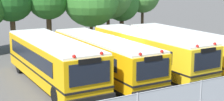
% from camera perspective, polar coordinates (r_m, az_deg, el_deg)
% --- Properties ---
extents(ground_plane, '(160.00, 160.00, 0.00)m').
position_cam_1_polar(ground_plane, '(22.62, 2.20, -3.72)').
color(ground_plane, '#514F4C').
extents(school_bus_0, '(2.64, 10.36, 2.75)m').
position_cam_1_polar(school_bus_0, '(20.24, -10.02, -1.50)').
color(school_bus_0, '#EAA80C').
rests_on(school_bus_0, ground_plane).
extents(school_bus_1, '(2.52, 10.83, 2.59)m').
position_cam_1_polar(school_bus_1, '(21.34, -1.54, -0.87)').
color(school_bus_1, '#EAA80C').
rests_on(school_bus_1, ground_plane).
extents(school_bus_2, '(2.63, 10.97, 2.67)m').
position_cam_1_polar(school_bus_2, '(23.06, 6.11, 0.12)').
color(school_bus_2, yellow).
rests_on(school_bus_2, ground_plane).
extents(school_bus_3, '(2.77, 11.41, 2.51)m').
position_cam_1_polar(school_bus_3, '(25.09, 12.25, 0.67)').
color(school_bus_3, yellow).
rests_on(school_bus_3, ground_plane).
extents(tree_6, '(3.59, 3.59, 5.51)m').
position_cam_1_polar(tree_6, '(34.93, 1.79, 7.89)').
color(tree_6, '#4C3823').
rests_on(tree_6, ground_plane).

